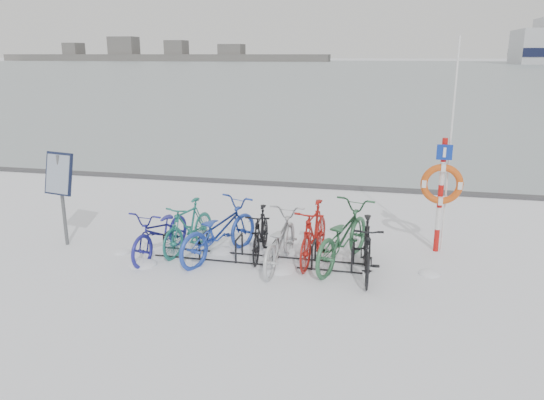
{
  "coord_description": "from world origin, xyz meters",
  "views": [
    {
      "loc": [
        2.36,
        -9.13,
        3.8
      ],
      "look_at": [
        0.15,
        0.6,
        1.04
      ],
      "focal_mm": 35.0,
      "sensor_mm": 36.0,
      "label": 1
    }
  ],
  "objects": [
    {
      "name": "ice_sheet",
      "position": [
        0.0,
        155.0,
        0.01
      ],
      "size": [
        400.0,
        298.0,
        0.02
      ],
      "primitive_type": "cube",
      "color": "#97A5AB",
      "rests_on": "ground"
    },
    {
      "name": "bike_0",
      "position": [
        -1.89,
        -0.12,
        0.51
      ],
      "size": [
        0.93,
        2.01,
        1.02
      ],
      "primitive_type": "imported",
      "rotation": [
        0.0,
        0.0,
        -0.13
      ],
      "color": "navy",
      "rests_on": "ground"
    },
    {
      "name": "bike_rack",
      "position": [
        0.0,
        0.0,
        0.18
      ],
      "size": [
        4.0,
        0.48,
        0.46
      ],
      "color": "black",
      "rests_on": "ground"
    },
    {
      "name": "shoreline",
      "position": [
        -122.02,
        260.0,
        2.79
      ],
      "size": [
        180.0,
        12.0,
        9.5
      ],
      "color": "#494949",
      "rests_on": "ground"
    },
    {
      "name": "quay_edge",
      "position": [
        0.0,
        5.9,
        0.05
      ],
      "size": [
        400.0,
        0.25,
        0.1
      ],
      "primitive_type": "cube",
      "color": "#3F3F42",
      "rests_on": "ground"
    },
    {
      "name": "info_board",
      "position": [
        -4.05,
        -0.04,
        1.39
      ],
      "size": [
        0.68,
        0.36,
        1.93
      ],
      "rotation": [
        0.0,
        0.0,
        -0.2
      ],
      "color": "#595B5E",
      "rests_on": "ground"
    },
    {
      "name": "bike_6",
      "position": [
        1.58,
        0.22,
        0.58
      ],
      "size": [
        1.42,
        2.35,
        1.17
      ],
      "primitive_type": "imported",
      "rotation": [
        0.0,
        0.0,
        2.83
      ],
      "color": "#2C5F3D",
      "rests_on": "ground"
    },
    {
      "name": "bike_7",
      "position": [
        2.05,
        -0.23,
        0.53
      ],
      "size": [
        0.63,
        1.79,
        1.06
      ],
      "primitive_type": "imported",
      "rotation": [
        0.0,
        0.0,
        0.08
      ],
      "color": "black",
      "rests_on": "ground"
    },
    {
      "name": "snow_drifts",
      "position": [
        -0.05,
        -0.09,
        0.0
      ],
      "size": [
        6.26,
        1.71,
        0.23
      ],
      "color": "white",
      "rests_on": "ground"
    },
    {
      "name": "ground",
      "position": [
        0.0,
        0.0,
        0.0
      ],
      "size": [
        900.0,
        900.0,
        0.0
      ],
      "primitive_type": "plane",
      "color": "white",
      "rests_on": "ground"
    },
    {
      "name": "bike_5",
      "position": [
        1.03,
        0.27,
        0.57
      ],
      "size": [
        0.72,
        1.94,
        1.14
      ],
      "primitive_type": "imported",
      "rotation": [
        0.0,
        0.0,
        -0.1
      ],
      "color": "#9F1711",
      "rests_on": "ground"
    },
    {
      "name": "bike_2",
      "position": [
        -0.77,
        0.04,
        0.57
      ],
      "size": [
        1.52,
        2.28,
        1.13
      ],
      "primitive_type": "imported",
      "rotation": [
        0.0,
        0.0,
        2.75
      ],
      "color": "#2140AB",
      "rests_on": "ground"
    },
    {
      "name": "bike_1",
      "position": [
        -1.48,
        0.25,
        0.52
      ],
      "size": [
        0.85,
        1.8,
        1.05
      ],
      "primitive_type": "imported",
      "rotation": [
        0.0,
        0.0,
        -0.21
      ],
      "color": "#1E6C60",
      "rests_on": "ground"
    },
    {
      "name": "bike_3",
      "position": [
        -0.01,
        0.29,
        0.49
      ],
      "size": [
        0.58,
        1.66,
        0.98
      ],
      "primitive_type": "imported",
      "rotation": [
        0.0,
        0.0,
        0.07
      ],
      "color": "black",
      "rests_on": "ground"
    },
    {
      "name": "lifebuoy_station",
      "position": [
        3.36,
        1.22,
        1.39
      ],
      "size": [
        0.79,
        0.23,
        4.13
      ],
      "color": "#B8110E",
      "rests_on": "ground"
    },
    {
      "name": "bike_4",
      "position": [
        0.46,
        -0.12,
        0.52
      ],
      "size": [
        0.81,
        2.01,
        1.04
      ],
      "primitive_type": "imported",
      "rotation": [
        0.0,
        0.0,
        3.08
      ],
      "color": "#B0B4B7",
      "rests_on": "ground"
    }
  ]
}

